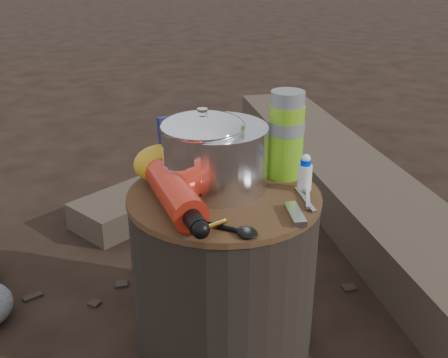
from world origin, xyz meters
name	(u,v)px	position (x,y,z in m)	size (l,w,h in m)	color
ground	(224,335)	(0.00, 0.00, 0.00)	(60.00, 60.00, 0.00)	black
stump	(224,269)	(0.00, 0.00, 0.22)	(0.48, 0.48, 0.44)	black
log_main	(343,178)	(0.83, 0.60, 0.09)	(0.36, 2.13, 0.18)	#41352A
log_small	(205,175)	(0.34, 0.95, 0.05)	(0.23, 1.28, 0.11)	#41352A
foil_windscreen	(215,157)	(0.00, 0.05, 0.52)	(0.26, 0.26, 0.16)	silver
camping_pot	(203,153)	(-0.04, 0.04, 0.54)	(0.20, 0.20, 0.20)	white
fuel_bottle	(175,194)	(-0.14, -0.03, 0.48)	(0.08, 0.33, 0.08)	red
thermos	(286,135)	(0.19, 0.04, 0.55)	(0.09, 0.09, 0.23)	#6FB21C
travel_mug	(233,150)	(0.08, 0.12, 0.50)	(0.08, 0.08, 0.13)	black
stuff_sack	(160,163)	(-0.12, 0.14, 0.49)	(0.14, 0.11, 0.10)	gold
food_pouch	(181,142)	(-0.04, 0.20, 0.51)	(0.12, 0.03, 0.15)	navy
multitool	(295,214)	(0.09, -0.18, 0.45)	(0.03, 0.10, 0.01)	#BCBCC1
pot_grabber	(305,198)	(0.16, -0.12, 0.45)	(0.03, 0.13, 0.01)	#BCBCC1
spork	(214,225)	(-0.09, -0.15, 0.45)	(0.04, 0.17, 0.01)	black
squeeze_bottle	(305,174)	(0.19, -0.06, 0.48)	(0.04, 0.04, 0.08)	white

